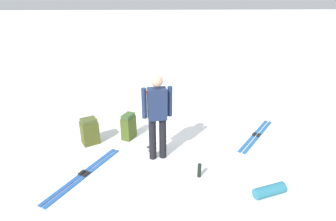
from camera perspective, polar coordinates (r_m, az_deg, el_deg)
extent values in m
plane|color=white|center=(6.40, 0.00, -5.76)|extent=(80.00, 80.00, 0.00)
cylinder|color=black|center=(5.54, -3.10, -5.72)|extent=(0.14, 0.14, 0.85)
cylinder|color=black|center=(5.57, -1.05, -5.52)|extent=(0.14, 0.14, 0.85)
cube|color=#1C294A|center=(5.24, -2.19, 1.33)|extent=(0.28, 0.37, 0.60)
cylinder|color=#1C294A|center=(5.20, -4.80, 1.43)|extent=(0.09, 0.09, 0.58)
cylinder|color=#1C294A|center=(5.27, 0.38, 1.84)|extent=(0.09, 0.09, 0.58)
sphere|color=tan|center=(5.09, -2.26, 5.92)|extent=(0.22, 0.22, 0.22)
cube|color=#2553A1|center=(5.53, -16.78, -11.97)|extent=(1.69, 0.99, 0.02)
cube|color=black|center=(5.51, -16.81, -11.76)|extent=(0.15, 0.12, 0.03)
cube|color=#2553A1|center=(5.47, -15.99, -12.30)|extent=(1.69, 0.99, 0.02)
cube|color=black|center=(5.45, -16.02, -12.08)|extent=(0.15, 0.12, 0.03)
cube|color=#215A9D|center=(6.82, 17.60, -4.90)|extent=(1.49, 1.14, 0.02)
cube|color=black|center=(6.81, 17.62, -4.71)|extent=(0.15, 0.13, 0.03)
cube|color=#215A9D|center=(6.85, 16.81, -4.69)|extent=(1.49, 1.14, 0.02)
cube|color=black|center=(6.84, 16.83, -4.50)|extent=(0.15, 0.13, 0.03)
cube|color=#474D1B|center=(6.36, -15.32, -4.30)|extent=(0.41, 0.43, 0.50)
cube|color=#475227|center=(6.23, -15.61, -1.92)|extent=(0.37, 0.39, 0.08)
cube|color=#3F501A|center=(6.40, -7.85, -3.45)|extent=(0.40, 0.33, 0.50)
cube|color=#365428|center=(6.28, -8.00, -1.08)|extent=(0.36, 0.30, 0.08)
cylinder|color=#B0B4BD|center=(5.74, -4.17, -2.46)|extent=(0.02, 0.02, 1.24)
sphere|color=#A51919|center=(5.49, -4.37, 3.66)|extent=(0.05, 0.05, 0.05)
cylinder|color=black|center=(6.01, -4.02, -7.27)|extent=(0.07, 0.07, 0.01)
cylinder|color=#B0B4BD|center=(5.60, -3.74, -3.15)|extent=(0.02, 0.02, 1.24)
sphere|color=#A51919|center=(5.34, -3.92, 3.10)|extent=(0.05, 0.05, 0.05)
cylinder|color=black|center=(5.87, -3.60, -8.04)|extent=(0.07, 0.07, 0.01)
cylinder|color=teal|center=(5.08, 19.60, -14.80)|extent=(0.34, 0.58, 0.18)
cylinder|color=black|center=(5.20, 6.27, -11.80)|extent=(0.07, 0.07, 0.26)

